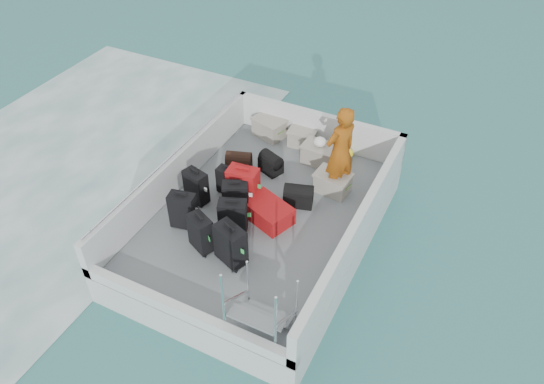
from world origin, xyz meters
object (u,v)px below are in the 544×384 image
(suitcase_2, at_px, (228,181))
(crate_1, at_px, (302,138))
(crate_0, at_px, (269,128))
(crate_2, at_px, (319,155))
(suitcase_0, at_px, (183,211))
(suitcase_1, at_px, (196,187))
(suitcase_4, at_px, (236,199))
(suitcase_5, at_px, (243,186))
(suitcase_6, at_px, (231,245))
(suitcase_8, at_px, (268,212))
(passenger, at_px, (340,152))
(suitcase_3, at_px, (201,233))
(crate_3, at_px, (332,183))
(suitcase_7, at_px, (233,217))

(suitcase_2, xyz_separation_m, crate_1, (0.59, 1.96, -0.11))
(crate_0, xyz_separation_m, crate_2, (1.28, -0.39, -0.00))
(suitcase_0, distance_m, suitcase_1, 0.67)
(crate_2, bearing_deg, crate_0, 163.18)
(suitcase_4, distance_m, suitcase_5, 0.30)
(suitcase_5, bearing_deg, crate_2, 60.49)
(suitcase_6, bearing_deg, suitcase_8, 106.72)
(suitcase_2, xyz_separation_m, crate_0, (-0.15, 1.96, -0.08))
(suitcase_6, height_order, crate_0, suitcase_6)
(suitcase_0, relative_size, suitcase_2, 1.28)
(crate_1, relative_size, passenger, 0.30)
(suitcase_1, distance_m, suitcase_3, 1.18)
(suitcase_5, height_order, crate_1, suitcase_5)
(crate_0, bearing_deg, crate_3, -30.37)
(suitcase_6, distance_m, crate_0, 3.55)
(suitcase_8, bearing_deg, suitcase_2, 92.91)
(suitcase_7, bearing_deg, suitcase_5, 84.40)
(suitcase_1, xyz_separation_m, crate_2, (1.51, 2.02, -0.13))
(suitcase_1, relative_size, suitcase_4, 0.98)
(crate_1, relative_size, crate_3, 0.88)
(suitcase_5, height_order, crate_2, suitcase_5)
(suitcase_3, xyz_separation_m, suitcase_4, (0.08, 0.98, -0.00))
(suitcase_7, xyz_separation_m, crate_0, (-0.75, 2.80, -0.14))
(suitcase_0, xyz_separation_m, suitcase_5, (0.60, 0.98, 0.03))
(crate_0, distance_m, crate_2, 1.34)
(suitcase_6, xyz_separation_m, passenger, (0.85, 2.36, 0.53))
(suitcase_3, xyz_separation_m, passenger, (1.42, 2.34, 0.55))
(suitcase_3, bearing_deg, suitcase_2, 128.32)
(passenger, bearing_deg, suitcase_5, -23.67)
(suitcase_1, distance_m, passenger, 2.60)
(suitcase_6, bearing_deg, suitcase_3, -161.91)
(suitcase_6, relative_size, suitcase_8, 0.84)
(suitcase_7, height_order, crate_0, suitcase_7)
(suitcase_5, bearing_deg, passenger, 31.96)
(suitcase_4, bearing_deg, suitcase_5, 65.78)
(suitcase_5, relative_size, crate_2, 1.19)
(suitcase_5, relative_size, suitcase_7, 1.13)
(suitcase_1, distance_m, suitcase_2, 0.58)
(suitcase_4, distance_m, suitcase_8, 0.60)
(suitcase_1, distance_m, suitcase_7, 1.05)
(suitcase_5, relative_size, suitcase_6, 1.05)
(suitcase_5, bearing_deg, suitcase_4, -92.44)
(suitcase_8, xyz_separation_m, crate_0, (-1.12, 2.27, 0.02))
(crate_3, xyz_separation_m, passenger, (0.06, 0.05, 0.70))
(suitcase_3, bearing_deg, suitcase_6, 22.34)
(suitcase_6, bearing_deg, suitcase_5, 131.84)
(suitcase_0, bearing_deg, suitcase_4, 36.10)
(suitcase_1, xyz_separation_m, suitcase_4, (0.78, 0.03, 0.01))
(suitcase_4, bearing_deg, suitcase_7, -93.61)
(suitcase_0, height_order, crate_2, suitcase_0)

